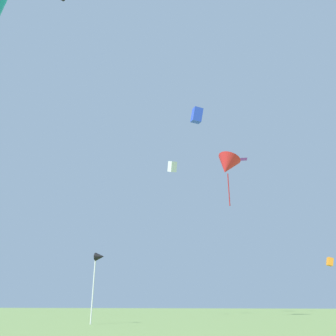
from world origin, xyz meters
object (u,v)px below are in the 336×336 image
object	(u,v)px
distant_kite_orange_mid_left	(330,262)
distant_kite_white_mid_right	(172,167)
distant_kite_blue_high_left	(197,115)
marker_flag	(99,261)
distant_kite_purple_high_right	(244,159)
distant_kite_red_overhead_distant	(227,165)

from	to	relation	value
distant_kite_orange_mid_left	distant_kite_white_mid_right	distance (m)	20.26
distant_kite_orange_mid_left	distant_kite_blue_high_left	size ratio (longest dim) A/B	0.61
distant_kite_white_mid_right	marker_flag	distance (m)	11.50
distant_kite_purple_high_right	distant_kite_blue_high_left	distance (m)	5.71
distant_kite_purple_high_right	distant_kite_red_overhead_distant	world-z (taller)	distant_kite_purple_high_right
distant_kite_red_overhead_distant	marker_flag	xyz separation A→B (m)	(-3.13, -7.46, -5.63)
distant_kite_blue_high_left	distant_kite_purple_high_right	bearing A→B (deg)	52.32
distant_kite_purple_high_right	marker_flag	size ratio (longest dim) A/B	0.42
distant_kite_white_mid_right	distant_kite_purple_high_right	bearing A→B (deg)	67.38
distant_kite_orange_mid_left	distant_kite_red_overhead_distant	distance (m)	20.24
distant_kite_blue_high_left	distant_kite_red_overhead_distant	bearing A→B (deg)	-67.00
distant_kite_purple_high_right	marker_flag	bearing A→B (deg)	-100.30
distant_kite_orange_mid_left	distant_kite_white_mid_right	world-z (taller)	distant_kite_white_mid_right
distant_kite_purple_high_right	marker_flag	xyz separation A→B (m)	(-3.34, -18.36, -10.46)
distant_kite_orange_mid_left	marker_flag	distance (m)	28.20
distant_kite_purple_high_right	marker_flag	distance (m)	21.39
distant_kite_orange_mid_left	distant_kite_white_mid_right	size ratio (longest dim) A/B	1.04
distant_kite_white_mid_right	distant_kite_red_overhead_distant	world-z (taller)	distant_kite_white_mid_right
distant_kite_orange_mid_left	distant_kite_red_overhead_distant	world-z (taller)	distant_kite_red_overhead_distant
distant_kite_purple_high_right	distant_kite_blue_high_left	world-z (taller)	distant_kite_blue_high_left
distant_kite_blue_high_left	marker_flag	size ratio (longest dim) A/B	0.70
distant_kite_blue_high_left	distant_kite_red_overhead_distant	distance (m)	10.49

